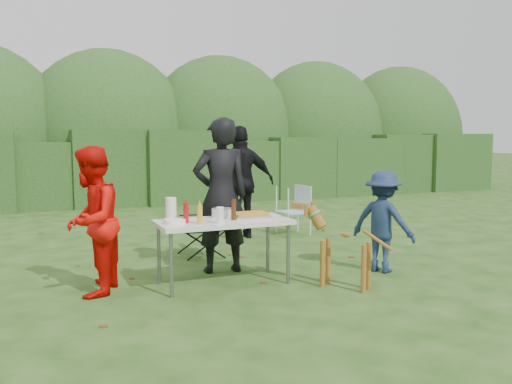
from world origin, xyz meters
name	(u,v)px	position (x,y,z in m)	size (l,w,h in m)	color
ground	(238,290)	(0.00, 0.00, 0.00)	(80.00, 80.00, 0.00)	#1E4211
hedge_row	(119,170)	(0.00, 8.00, 0.85)	(22.00, 1.40, 1.70)	#23471C
shrub_backdrop	(108,139)	(0.00, 9.60, 1.60)	(20.00, 2.60, 3.20)	#3D6628
folding_table	(223,225)	(-0.06, 0.28, 0.69)	(1.50, 0.70, 0.74)	silver
person_cook	(221,196)	(0.10, 0.82, 0.95)	(0.70, 0.46, 1.91)	black
person_red_jacket	(91,221)	(-1.48, 0.45, 0.79)	(0.77, 0.60, 1.58)	red
person_black_puffy	(241,182)	(1.16, 2.83, 0.92)	(1.08, 0.45, 1.85)	black
child	(383,221)	(1.95, 0.05, 0.63)	(0.81, 0.47, 1.26)	#182949
dog	(346,248)	(1.12, -0.40, 0.45)	(0.95, 0.38, 0.91)	brown
camping_chair	(201,225)	(0.13, 1.75, 0.44)	(0.55, 0.55, 0.89)	#123925
lawn_chair	(293,210)	(2.09, 2.76, 0.42)	(0.50, 0.50, 0.84)	teal
food_tray	(250,216)	(0.29, 0.35, 0.75)	(0.45, 0.30, 0.02)	#B7B7BA
focaccia_bread	(250,214)	(0.29, 0.35, 0.78)	(0.40, 0.26, 0.04)	#C48A2D
mustard_bottle	(200,215)	(-0.39, 0.13, 0.84)	(0.06, 0.06, 0.20)	gold
ketchup_bottle	(186,213)	(-0.51, 0.22, 0.85)	(0.06, 0.06, 0.22)	#9F1213
beer_bottle	(234,209)	(0.04, 0.22, 0.86)	(0.06, 0.06, 0.24)	#47230F
paper_towel_roll	(171,209)	(-0.62, 0.46, 0.87)	(0.12, 0.12, 0.26)	white
cup_stack	(220,215)	(-0.18, 0.06, 0.83)	(0.08, 0.08, 0.18)	white
pasta_bowl	(223,213)	(0.00, 0.48, 0.79)	(0.26, 0.26, 0.10)	silver
plate_stack	(175,221)	(-0.64, 0.24, 0.77)	(0.24, 0.24, 0.05)	white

